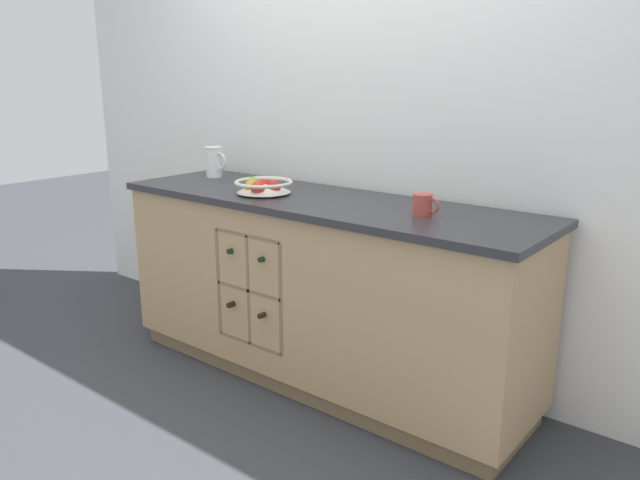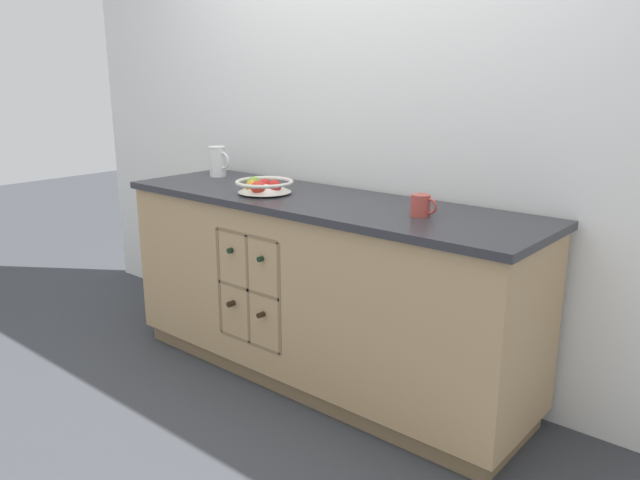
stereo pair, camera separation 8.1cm
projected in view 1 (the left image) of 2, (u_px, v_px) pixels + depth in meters
ground_plane at (320, 376)px, 3.20m from camera, size 14.00×14.00×0.00m
back_wall at (365, 120)px, 3.15m from camera, size 4.56×0.06×2.55m
kitchen_island at (319, 289)px, 3.08m from camera, size 2.20×0.65×0.93m
fruit_bowl at (263, 186)px, 3.05m from camera, size 0.29×0.29×0.08m
white_pitcher at (214, 161)px, 3.55m from camera, size 0.15×0.10×0.17m
ceramic_mug at (423, 205)px, 2.59m from camera, size 0.12×0.08×0.09m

